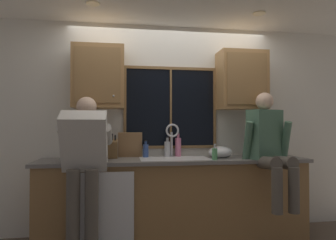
% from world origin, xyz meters
% --- Properties ---
extents(back_wall, '(5.40, 0.12, 2.55)m').
position_xyz_m(back_wall, '(0.00, 0.06, 1.27)').
color(back_wall, silver).
rests_on(back_wall, floor).
extents(ceiling_downlight_left, '(0.14, 0.14, 0.01)m').
position_xyz_m(ceiling_downlight_left, '(-0.90, -0.60, 2.54)').
color(ceiling_downlight_left, '#FFEAB2').
extents(ceiling_downlight_right, '(0.14, 0.14, 0.01)m').
position_xyz_m(ceiling_downlight_right, '(0.90, -0.60, 2.54)').
color(ceiling_downlight_right, '#FFEAB2').
extents(window_glass, '(1.10, 0.02, 0.95)m').
position_xyz_m(window_glass, '(0.00, -0.01, 1.52)').
color(window_glass, black).
extents(window_frame_top, '(1.17, 0.02, 0.04)m').
position_xyz_m(window_frame_top, '(0.00, -0.02, 2.02)').
color(window_frame_top, brown).
extents(window_frame_bottom, '(1.17, 0.02, 0.04)m').
position_xyz_m(window_frame_bottom, '(0.00, -0.02, 1.03)').
color(window_frame_bottom, brown).
extents(window_frame_left, '(0.03, 0.02, 0.95)m').
position_xyz_m(window_frame_left, '(-0.57, -0.02, 1.52)').
color(window_frame_left, brown).
extents(window_frame_right, '(0.03, 0.02, 0.95)m').
position_xyz_m(window_frame_right, '(0.57, -0.02, 1.52)').
color(window_frame_right, brown).
extents(window_mullion_center, '(0.02, 0.02, 0.95)m').
position_xyz_m(window_mullion_center, '(0.00, -0.02, 1.52)').
color(window_mullion_center, brown).
extents(lower_cabinet_run, '(3.00, 0.58, 0.88)m').
position_xyz_m(lower_cabinet_run, '(0.00, -0.29, 0.44)').
color(lower_cabinet_run, olive).
rests_on(lower_cabinet_run, floor).
extents(countertop, '(3.06, 0.62, 0.04)m').
position_xyz_m(countertop, '(0.00, -0.31, 0.90)').
color(countertop, slate).
rests_on(countertop, lower_cabinet_run).
extents(dishwasher_front, '(0.60, 0.02, 0.74)m').
position_xyz_m(dishwasher_front, '(-0.78, -0.61, 0.46)').
color(dishwasher_front, white).
extents(upper_cabinet_left, '(0.58, 0.36, 0.72)m').
position_xyz_m(upper_cabinet_left, '(-0.87, -0.17, 1.86)').
color(upper_cabinet_left, '#A87A47').
extents(upper_cabinet_right, '(0.58, 0.36, 0.72)m').
position_xyz_m(upper_cabinet_right, '(0.87, -0.17, 1.86)').
color(upper_cabinet_right, '#A87A47').
extents(sink, '(0.80, 0.46, 0.21)m').
position_xyz_m(sink, '(0.00, -0.30, 0.82)').
color(sink, silver).
rests_on(sink, lower_cabinet_run).
extents(faucet, '(0.18, 0.09, 0.40)m').
position_xyz_m(faucet, '(0.01, -0.12, 1.17)').
color(faucet, silver).
rests_on(faucet, countertop).
extents(person_standing, '(0.53, 0.66, 1.60)m').
position_xyz_m(person_standing, '(-0.97, -0.64, 0.98)').
color(person_standing, '#595147').
rests_on(person_standing, floor).
extents(person_sitting_on_counter, '(0.54, 0.66, 1.26)m').
position_xyz_m(person_sitting_on_counter, '(1.02, -0.57, 1.10)').
color(person_sitting_on_counter, '#595147').
rests_on(person_sitting_on_counter, countertop).
extents(knife_block, '(0.12, 0.18, 0.32)m').
position_xyz_m(knife_block, '(-0.71, -0.20, 1.03)').
color(knife_block, olive).
rests_on(knife_block, countertop).
extents(cutting_board, '(0.29, 0.08, 0.30)m').
position_xyz_m(cutting_board, '(-0.51, -0.08, 1.07)').
color(cutting_board, '#997047').
rests_on(cutting_board, countertop).
extents(mixing_bowl, '(0.28, 0.28, 0.14)m').
position_xyz_m(mixing_bowl, '(0.55, -0.29, 0.98)').
color(mixing_bowl, silver).
rests_on(mixing_bowl, countertop).
extents(soap_dispenser, '(0.06, 0.07, 0.18)m').
position_xyz_m(soap_dispenser, '(0.41, -0.51, 0.99)').
color(soap_dispenser, '#59A566').
rests_on(soap_dispenser, countertop).
extents(bottle_green_glass, '(0.07, 0.07, 0.24)m').
position_xyz_m(bottle_green_glass, '(-0.06, -0.12, 1.02)').
color(bottle_green_glass, '#B7B7BC').
rests_on(bottle_green_glass, countertop).
extents(bottle_tall_clear, '(0.07, 0.07, 0.29)m').
position_xyz_m(bottle_tall_clear, '(0.08, -0.08, 1.04)').
color(bottle_tall_clear, pink).
rests_on(bottle_tall_clear, countertop).
extents(bottle_amber_small, '(0.07, 0.07, 0.20)m').
position_xyz_m(bottle_amber_small, '(-0.32, -0.12, 1.00)').
color(bottle_amber_small, '#334C8C').
rests_on(bottle_amber_small, countertop).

